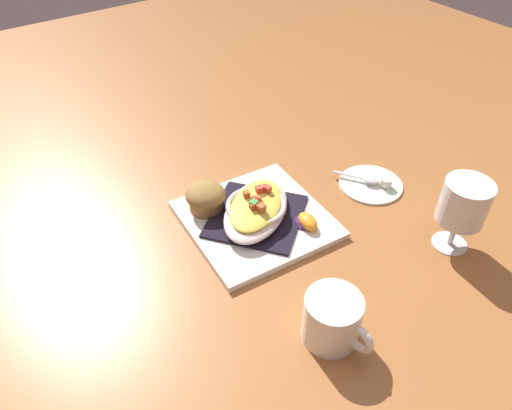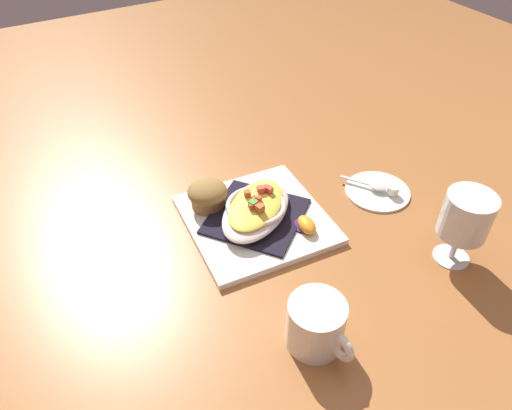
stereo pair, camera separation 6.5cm
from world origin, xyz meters
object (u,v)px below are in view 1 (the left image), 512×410
square_plate (256,219)px  coffee_mug (332,321)px  orange_garnish (306,222)px  gratin_dish (256,208)px  creamer_saucer (371,183)px  spoon (369,179)px  muffin (206,197)px  stemmed_glass (463,206)px  creamer_cup_0 (386,182)px

square_plate → coffee_mug: 0.28m
orange_garnish → gratin_dish: bearing=-48.9°
square_plate → gratin_dish: 0.03m
coffee_mug → orange_garnish: bearing=-120.6°
creamer_saucer → spoon: spoon is taller
muffin → orange_garnish: size_ratio=1.22×
stemmed_glass → gratin_dish: bearing=-44.7°
gratin_dish → stemmed_glass: (-0.25, 0.25, 0.06)m
coffee_mug → creamer_saucer: 0.39m
square_plate → stemmed_glass: bearing=135.3°
gratin_dish → spoon: 0.26m
gratin_dish → muffin: muffin is taller
muffin → orange_garnish: 0.20m
gratin_dish → creamer_cup_0: (-0.28, 0.07, -0.02)m
coffee_mug → spoon: coffee_mug is taller
square_plate → orange_garnish: bearing=131.1°
spoon → creamer_cup_0: 0.04m
stemmed_glass → creamer_cup_0: bearing=-97.6°
muffin → coffee_mug: coffee_mug is taller
square_plate → orange_garnish: 0.10m
muffin → coffee_mug: (-0.01, 0.35, -0.00)m
creamer_cup_0 → creamer_saucer: bearing=-56.2°
gratin_dish → muffin: bearing=-49.6°
orange_garnish → creamer_cup_0: bearing=-179.6°
creamer_saucer → square_plate: bearing=-9.9°
square_plate → spoon: (-0.26, 0.04, 0.01)m
muffin → spoon: (-0.32, 0.12, -0.03)m
gratin_dish → creamer_cup_0: gratin_dish is taller
creamer_saucer → muffin: bearing=-20.4°
creamer_saucer → creamer_cup_0: creamer_cup_0 is taller
gratin_dish → creamer_cup_0: size_ratio=9.04×
stemmed_glass → orange_garnish: bearing=-43.2°
muffin → gratin_dish: bearing=130.4°
orange_garnish → creamer_cup_0: size_ratio=2.62×
creamer_saucer → coffee_mug: bearing=35.5°
orange_garnish → creamer_cup_0: (-0.22, -0.00, -0.00)m
gratin_dish → creamer_saucer: (-0.26, 0.05, -0.03)m
orange_garnish → spoon: size_ratio=0.68×
creamer_cup_0 → muffin: bearing=-23.1°
gratin_dish → spoon: size_ratio=2.36×
creamer_saucer → creamer_cup_0: size_ratio=5.51×
muffin → creamer_saucer: muffin is taller
muffin → creamer_cup_0: 0.37m
square_plate → stemmed_glass: stemmed_glass is taller
muffin → stemmed_glass: (-0.32, 0.33, 0.05)m
creamer_cup_0 → spoon: bearing=-56.2°
square_plate → creamer_saucer: (-0.26, 0.05, -0.00)m
gratin_dish → coffee_mug: (0.06, 0.27, 0.00)m
stemmed_glass → coffee_mug: bearing=3.8°
muffin → creamer_saucer: 0.35m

